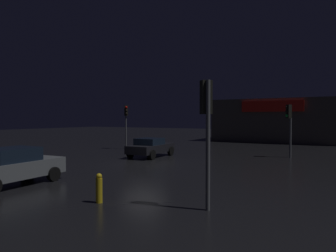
{
  "coord_description": "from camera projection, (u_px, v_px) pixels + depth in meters",
  "views": [
    {
      "loc": [
        10.73,
        -15.82,
        2.8
      ],
      "look_at": [
        -1.11,
        4.98,
        2.19
      ],
      "focal_mm": 33.56,
      "sensor_mm": 36.0,
      "label": 1
    }
  ],
  "objects": [
    {
      "name": "traffic_signal_cross_left",
      "position": [
        289.0,
        120.0,
        22.16
      ],
      "size": [
        0.42,
        0.42,
        3.75
      ],
      "color": "#595B60",
      "rests_on": "ground"
    },
    {
      "name": "fire_hydrant",
      "position": [
        99.0,
        188.0,
        10.35
      ],
      "size": [
        0.22,
        0.22,
        0.98
      ],
      "color": "gold",
      "rests_on": "ground"
    },
    {
      "name": "ground_plane",
      "position": [
        143.0,
        164.0,
        19.12
      ],
      "size": [
        120.0,
        120.0,
        0.0
      ],
      "primitive_type": "plane",
      "color": "black"
    },
    {
      "name": "car_far",
      "position": [
        151.0,
        147.0,
        22.58
      ],
      "size": [
        2.1,
        4.2,
        1.36
      ],
      "color": "black",
      "rests_on": "ground"
    },
    {
      "name": "traffic_signal_main",
      "position": [
        126.0,
        116.0,
        28.29
      ],
      "size": [
        0.42,
        0.42,
        3.95
      ],
      "color": "#595B60",
      "rests_on": "ground"
    },
    {
      "name": "car_near",
      "position": [
        12.0,
        166.0,
        13.03
      ],
      "size": [
        2.06,
        4.36,
        1.57
      ],
      "color": "slate",
      "rests_on": "ground"
    },
    {
      "name": "traffic_signal_cross_right",
      "position": [
        206.0,
        116.0,
        9.56
      ],
      "size": [
        0.42,
        0.42,
        3.95
      ],
      "color": "#595B60",
      "rests_on": "ground"
    },
    {
      "name": "store_building",
      "position": [
        280.0,
        121.0,
        38.34
      ],
      "size": [
        14.08,
        10.04,
        4.96
      ],
      "color": "#4C4742",
      "rests_on": "ground"
    }
  ]
}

